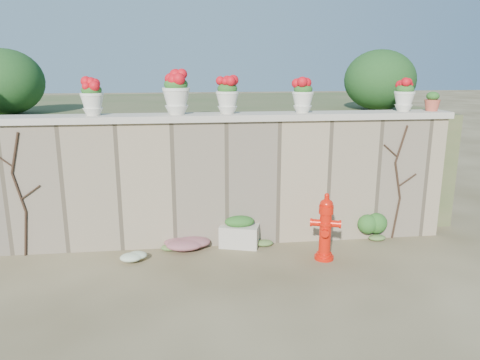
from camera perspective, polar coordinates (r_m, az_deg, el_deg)
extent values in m
plane|color=#4B3F25|center=(6.16, -4.00, -13.73)|extent=(80.00, 80.00, 0.00)
cube|color=gray|center=(7.48, -4.91, -0.40)|extent=(8.00, 0.40, 2.00)
cube|color=beige|center=(7.28, -5.09, 7.62)|extent=(8.10, 0.52, 0.10)
cube|color=#384C23|center=(10.60, -5.62, 3.97)|extent=(9.00, 6.00, 2.00)
ellipsoid|color=#143814|center=(8.94, -26.83, 10.62)|extent=(1.30, 1.30, 1.10)
ellipsoid|color=#143814|center=(9.20, 16.68, 11.60)|extent=(1.30, 1.30, 1.10)
cylinder|color=black|center=(7.84, -24.67, -5.98)|extent=(0.12, 0.04, 0.70)
cylinder|color=black|center=(7.66, -25.35, -1.41)|extent=(0.17, 0.04, 0.61)
cylinder|color=black|center=(7.53, -25.76, 3.00)|extent=(0.18, 0.04, 0.61)
cylinder|color=black|center=(7.61, -24.17, -1.38)|extent=(0.30, 0.02, 0.22)
cylinder|color=black|center=(7.60, -26.93, 2.20)|extent=(0.25, 0.02, 0.21)
cylinder|color=black|center=(8.24, 18.47, -4.43)|extent=(0.12, 0.04, 0.70)
cylinder|color=black|center=(8.05, 18.67, -0.05)|extent=(0.17, 0.04, 0.61)
cylinder|color=black|center=(7.93, 19.08, 4.15)|extent=(0.18, 0.04, 0.61)
cylinder|color=black|center=(8.12, 19.72, -0.01)|extent=(0.30, 0.02, 0.22)
cylinder|color=black|center=(7.88, 17.88, 3.44)|extent=(0.25, 0.02, 0.21)
cylinder|color=red|center=(7.24, 10.20, -9.24)|extent=(0.29, 0.29, 0.05)
cylinder|color=red|center=(7.10, 10.33, -6.38)|extent=(0.17, 0.17, 0.64)
cylinder|color=red|center=(7.05, 10.39, -5.21)|extent=(0.22, 0.22, 0.04)
cylinder|color=red|center=(6.98, 10.47, -3.54)|extent=(0.22, 0.22, 0.12)
ellipsoid|color=red|center=(6.95, 10.51, -2.73)|extent=(0.20, 0.20, 0.14)
cylinder|color=red|center=(6.92, 10.54, -2.08)|extent=(0.07, 0.07, 0.10)
cylinder|color=red|center=(7.05, 9.22, -5.15)|extent=(0.17, 0.14, 0.10)
cylinder|color=red|center=(7.05, 11.57, -5.27)|extent=(0.17, 0.14, 0.10)
cylinder|color=red|center=(6.97, 10.33, -6.31)|extent=(0.12, 0.13, 0.09)
cube|color=beige|center=(7.54, -0.06, -6.79)|extent=(0.69, 0.52, 0.35)
ellipsoid|color=#1E5119|center=(7.46, -0.06, -5.09)|extent=(0.53, 0.41, 0.18)
ellipsoid|color=#1E5119|center=(8.03, 15.46, -4.94)|extent=(0.66, 0.60, 0.63)
ellipsoid|color=#BF266E|center=(7.49, -7.00, -7.58)|extent=(0.86, 0.57, 0.23)
ellipsoid|color=white|center=(7.19, -12.26, -8.89)|extent=(0.55, 0.44, 0.20)
ellipsoid|color=#1E5119|center=(7.36, -17.65, 10.38)|extent=(0.30, 0.30, 0.18)
ellipsoid|color=red|center=(7.36, -17.69, 10.96)|extent=(0.26, 0.26, 0.19)
ellipsoid|color=#1E5119|center=(7.24, -7.82, 11.46)|extent=(0.36, 0.36, 0.22)
ellipsoid|color=red|center=(7.24, -7.84, 12.17)|extent=(0.31, 0.31, 0.22)
ellipsoid|color=#1E5119|center=(7.28, -1.56, 11.08)|extent=(0.31, 0.31, 0.18)
ellipsoid|color=red|center=(7.27, -1.56, 11.68)|extent=(0.27, 0.27, 0.19)
ellipsoid|color=#1E5119|center=(7.49, 7.70, 10.91)|extent=(0.29, 0.29, 0.17)
ellipsoid|color=red|center=(7.48, 7.72, 11.47)|extent=(0.26, 0.26, 0.18)
ellipsoid|color=#1E5119|center=(8.08, 19.47, 10.41)|extent=(0.28, 0.28, 0.17)
ellipsoid|color=red|center=(8.07, 19.51, 10.91)|extent=(0.25, 0.25, 0.18)
ellipsoid|color=#1E5119|center=(8.31, 22.44, 9.36)|extent=(0.21, 0.21, 0.14)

